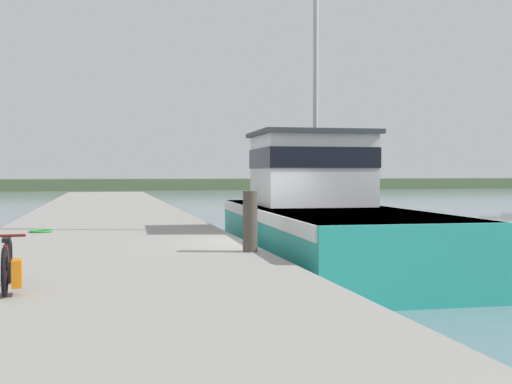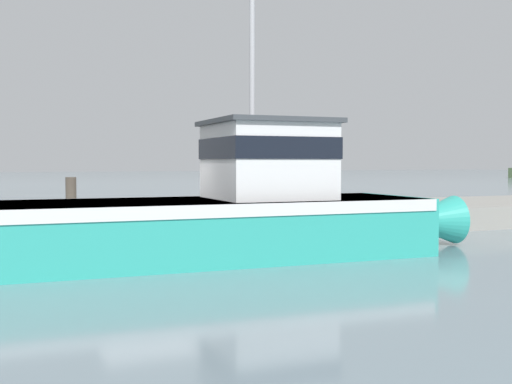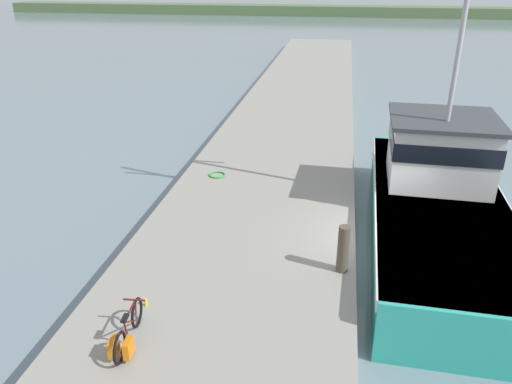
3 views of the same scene
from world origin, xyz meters
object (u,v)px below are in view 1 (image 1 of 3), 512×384
object	(u,v)px
mooring_post	(250,221)
water_bottle_on_curb	(10,270)
fishing_boat_main	(319,216)
bicycle_touring	(6,267)

from	to	relation	value
mooring_post	water_bottle_on_curb	distance (m)	4.66
fishing_boat_main	mooring_post	distance (m)	4.62
fishing_boat_main	mooring_post	size ratio (longest dim) A/B	10.68
fishing_boat_main	mooring_post	xyz separation A→B (m)	(-2.71, -3.74, 0.19)
mooring_post	water_bottle_on_curb	size ratio (longest dim) A/B	6.28
bicycle_touring	water_bottle_on_curb	size ratio (longest dim) A/B	8.68
fishing_boat_main	water_bottle_on_curb	size ratio (longest dim) A/B	67.08
bicycle_touring	mooring_post	size ratio (longest dim) A/B	1.38
bicycle_touring	water_bottle_on_curb	distance (m)	1.32
fishing_boat_main	mooring_post	world-z (taller)	fishing_boat_main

